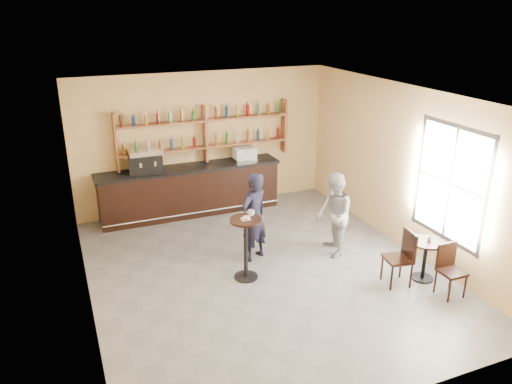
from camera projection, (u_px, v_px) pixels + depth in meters
name	position (u px, v px, depth m)	size (l,w,h in m)	color
floor	(263.00, 271.00, 9.13)	(7.00, 7.00, 0.00)	slate
ceiling	(264.00, 96.00, 8.00)	(7.00, 7.00, 0.00)	white
wall_back	(204.00, 141.00, 11.59)	(7.00, 7.00, 0.00)	#E9C384
wall_front	(387.00, 291.00, 5.54)	(7.00, 7.00, 0.00)	#E9C384
wall_left	(80.00, 216.00, 7.49)	(7.00, 7.00, 0.00)	#E9C384
wall_right	(405.00, 169.00, 9.64)	(7.00, 7.00, 0.00)	#E9C384
window_pane	(451.00, 184.00, 8.56)	(2.00, 2.00, 0.00)	white
window_frame	(450.00, 184.00, 8.56)	(0.04, 1.70, 2.10)	black
shelf_unit	(205.00, 134.00, 11.40)	(4.00, 0.26, 1.40)	brown
liquor_bottles	(205.00, 126.00, 11.34)	(3.68, 0.10, 1.00)	#8C5919
bar_counter	(190.00, 190.00, 11.48)	(4.19, 0.82, 1.14)	black
espresso_machine	(146.00, 161.00, 10.85)	(0.72, 0.46, 0.51)	black
pastry_case	(244.00, 154.00, 11.71)	(0.52, 0.41, 0.31)	silver
pedestal_table	(246.00, 249.00, 8.73)	(0.55, 0.55, 1.14)	black
napkin	(246.00, 219.00, 8.53)	(0.15, 0.15, 0.00)	white
donut	(246.00, 218.00, 8.52)	(0.14, 0.14, 0.05)	#D9894F
cup_pedestal	(251.00, 213.00, 8.65)	(0.13, 0.13, 0.10)	white
man_main	(254.00, 217.00, 9.32)	(0.63, 0.41, 1.72)	black
cafe_table	(424.00, 260.00, 8.77)	(0.58, 0.58, 0.74)	black
cup_cafe	(430.00, 238.00, 8.64)	(0.09, 0.09, 0.08)	white
chair_west	(398.00, 258.00, 8.57)	(0.43, 0.43, 0.99)	black
chair_south	(452.00, 271.00, 8.24)	(0.39, 0.39, 0.90)	black
patron_second	(334.00, 215.00, 9.49)	(0.80, 0.62, 1.65)	#A1A0A5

